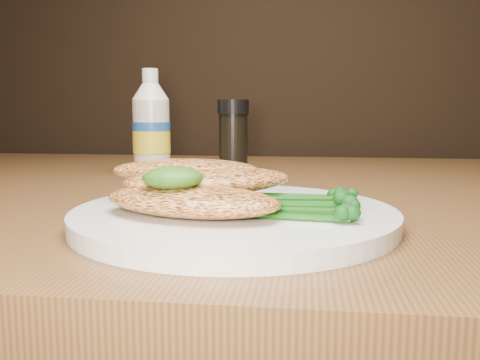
# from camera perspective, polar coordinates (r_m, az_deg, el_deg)

# --- Properties ---
(plate) EXTENTS (0.27, 0.27, 0.01)m
(plate) POSITION_cam_1_polar(r_m,az_deg,el_deg) (0.44, -0.60, -4.07)
(plate) COLOR white
(plate) RESTS_ON dining_table
(chicken_front) EXTENTS (0.16, 0.11, 0.02)m
(chicken_front) POSITION_cam_1_polar(r_m,az_deg,el_deg) (0.41, -5.38, -2.25)
(chicken_front) COLOR #F09B4C
(chicken_front) RESTS_ON plate
(chicken_mid) EXTENTS (0.17, 0.14, 0.02)m
(chicken_mid) POSITION_cam_1_polar(r_m,az_deg,el_deg) (0.46, -3.43, -0.06)
(chicken_mid) COLOR #F09B4C
(chicken_mid) RESTS_ON plate
(chicken_back) EXTENTS (0.14, 0.08, 0.02)m
(chicken_back) POSITION_cam_1_polar(r_m,az_deg,el_deg) (0.48, -6.03, 1.10)
(chicken_back) COLOR #F09B4C
(chicken_back) RESTS_ON plate
(pesto_front) EXTENTS (0.06, 0.06, 0.02)m
(pesto_front) POSITION_cam_1_polar(r_m,az_deg,el_deg) (0.41, -7.45, 0.23)
(pesto_front) COLOR #123407
(pesto_front) RESTS_ON chicken_front
(broccolini_bundle) EXTENTS (0.16, 0.14, 0.02)m
(broccolini_bundle) POSITION_cam_1_polar(r_m,az_deg,el_deg) (0.43, 5.52, -2.11)
(broccolini_bundle) COLOR #144A10
(broccolini_bundle) RESTS_ON plate
(mayo_bottle) EXTENTS (0.06, 0.06, 0.15)m
(mayo_bottle) POSITION_cam_1_polar(r_m,az_deg,el_deg) (0.76, -9.76, 6.24)
(mayo_bottle) COLOR beige
(mayo_bottle) RESTS_ON dining_table
(pepper_grinder) EXTENTS (0.05, 0.05, 0.11)m
(pepper_grinder) POSITION_cam_1_polar(r_m,az_deg,el_deg) (0.75, -0.74, 4.67)
(pepper_grinder) COLOR black
(pepper_grinder) RESTS_ON dining_table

